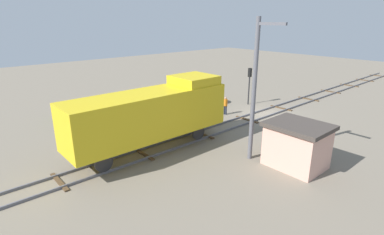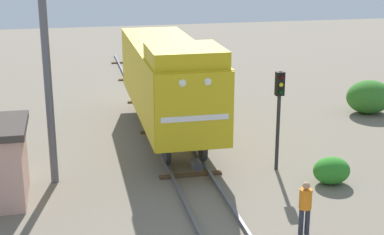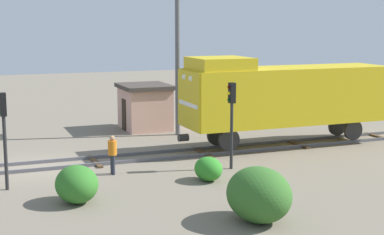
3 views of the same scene
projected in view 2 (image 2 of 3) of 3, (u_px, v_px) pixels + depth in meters
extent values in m
cube|color=#4C3823|center=(191.00, 175.00, 22.16)|extent=(2.40, 0.24, 0.09)
cube|color=#4C3823|center=(166.00, 131.00, 27.24)|extent=(2.40, 0.24, 0.09)
cube|color=#4C3823|center=(150.00, 101.00, 32.33)|extent=(2.40, 0.24, 0.09)
cube|color=#4C3823|center=(137.00, 79.00, 37.41)|extent=(2.40, 0.24, 0.09)
cube|color=#4C3823|center=(128.00, 62.00, 42.49)|extent=(2.40, 0.24, 0.09)
cube|color=gold|center=(168.00, 78.00, 25.91)|extent=(2.90, 11.00, 2.90)
cube|color=gold|center=(185.00, 55.00, 21.75)|extent=(2.75, 2.80, 0.60)
cube|color=gold|center=(195.00, 112.00, 20.72)|extent=(2.84, 0.10, 2.84)
cube|color=white|center=(195.00, 118.00, 20.74)|extent=(2.46, 0.06, 0.20)
sphere|color=white|center=(182.00, 83.00, 20.26)|extent=(0.28, 0.28, 0.28)
sphere|color=white|center=(208.00, 82.00, 20.44)|extent=(0.28, 0.28, 0.28)
cylinder|color=#262628|center=(197.00, 164.00, 20.98)|extent=(0.36, 0.50, 0.36)
cylinder|color=#262628|center=(167.00, 150.00, 22.88)|extent=(0.18, 1.10, 1.10)
cylinder|color=#262628|center=(202.00, 147.00, 23.17)|extent=(0.18, 1.10, 1.10)
cylinder|color=#262628|center=(142.00, 101.00, 29.81)|extent=(0.18, 1.10, 1.10)
cylinder|color=#262628|center=(170.00, 99.00, 30.10)|extent=(0.18, 1.10, 1.10)
cylinder|color=#262628|center=(278.00, 122.00, 22.29)|extent=(0.14, 0.14, 3.87)
cube|color=black|center=(280.00, 84.00, 21.86)|extent=(0.32, 0.24, 0.90)
sphere|color=#390606|center=(282.00, 77.00, 21.65)|extent=(0.16, 0.16, 0.16)
sphere|color=yellow|center=(281.00, 85.00, 21.73)|extent=(0.16, 0.16, 0.16)
sphere|color=black|center=(281.00, 92.00, 21.81)|extent=(0.16, 0.16, 0.16)
cylinder|color=#262B38|center=(301.00, 222.00, 17.68)|extent=(0.15, 0.15, 0.85)
cylinder|color=#262B38|center=(307.00, 221.00, 17.72)|extent=(0.15, 0.15, 0.85)
cylinder|color=orange|center=(306.00, 199.00, 17.48)|extent=(0.38, 0.38, 0.62)
sphere|color=tan|center=(306.00, 186.00, 17.36)|extent=(0.23, 0.23, 0.23)
cylinder|color=#595960|center=(47.00, 65.00, 20.40)|extent=(0.28, 0.28, 8.75)
ellipsoid|color=#327226|center=(369.00, 97.00, 29.99)|extent=(2.36, 1.93, 1.71)
ellipsoid|color=#2E8126|center=(332.00, 171.00, 21.38)|extent=(1.37, 1.12, 1.00)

